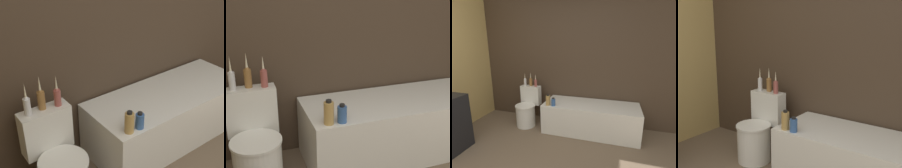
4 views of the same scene
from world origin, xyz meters
TOP-DOWN VIEW (x-y plane):
  - wall_back_tiled at (0.00, 2.32)m, footprint 6.40×0.06m
  - bathtub at (0.72, 1.94)m, footprint 1.67×0.66m
  - toilet at (-0.52, 1.88)m, footprint 0.40×0.52m
  - vase_gold at (-0.64, 2.07)m, footprint 0.05×0.05m
  - vase_silver at (-0.52, 2.09)m, footprint 0.06×0.06m
  - vase_bronze at (-0.41, 2.06)m, footprint 0.05×0.05m
  - shampoo_bottle_tall at (0.00, 1.69)m, footprint 0.08×0.08m
  - shampoo_bottle_short at (0.10, 1.68)m, footprint 0.07×0.07m

SIDE VIEW (x-z plane):
  - bathtub at x=0.72m, z-range 0.00..0.53m
  - toilet at x=-0.52m, z-range -0.06..0.68m
  - shampoo_bottle_short at x=0.10m, z-range 0.52..0.67m
  - shampoo_bottle_tall at x=0.00m, z-range 0.52..0.71m
  - vase_bronze at x=-0.41m, z-range 0.70..0.95m
  - vase_gold at x=-0.64m, z-range 0.70..0.96m
  - vase_silver at x=-0.52m, z-range 0.69..0.97m
  - wall_back_tiled at x=0.00m, z-range 0.00..2.60m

